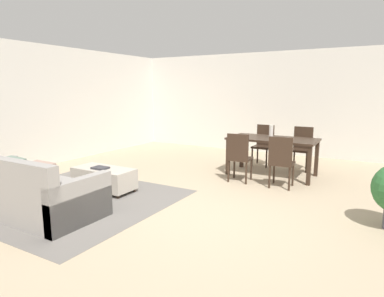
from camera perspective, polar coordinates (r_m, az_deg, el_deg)
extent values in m
plane|color=tan|center=(4.75, 0.94, -10.99)|extent=(10.80, 10.80, 0.00)
cube|color=silver|center=(9.14, 16.56, 7.44)|extent=(9.00, 0.12, 2.70)
cube|color=silver|center=(7.97, -26.76, 6.45)|extent=(0.12, 11.00, 2.70)
cube|color=slate|center=(5.60, -20.12, -8.26)|extent=(3.00, 2.80, 0.01)
cube|color=gray|center=(5.28, -26.20, -7.46)|extent=(2.23, 0.98, 0.42)
cube|color=gray|center=(4.45, -18.69, -8.78)|extent=(0.14, 0.98, 0.62)
cube|color=slate|center=(5.11, -27.82, -3.49)|extent=(0.39, 0.15, 0.39)
cube|color=gray|center=(4.64, -23.94, -4.46)|extent=(0.39, 0.13, 0.39)
cube|color=#B7AD9E|center=(5.85, -14.92, -4.89)|extent=(1.08, 0.50, 0.34)
cylinder|color=#332319|center=(6.38, -16.69, -5.59)|extent=(0.05, 0.05, 0.06)
cylinder|color=#332319|center=(5.73, -9.91, -7.10)|extent=(0.05, 0.05, 0.06)
cylinder|color=#332319|center=(6.13, -19.43, -6.40)|extent=(0.05, 0.05, 0.06)
cylinder|color=#332319|center=(5.44, -12.64, -8.12)|extent=(0.05, 0.05, 0.06)
cube|color=#332319|center=(6.78, 13.72, 1.59)|extent=(1.71, 0.87, 0.04)
cube|color=#332319|center=(7.44, 8.57, -0.45)|extent=(0.07, 0.07, 0.72)
cube|color=#332319|center=(7.03, 20.67, -1.62)|extent=(0.07, 0.07, 0.72)
cube|color=#332319|center=(6.76, 6.23, -1.46)|extent=(0.07, 0.07, 0.72)
cube|color=#332319|center=(6.31, 19.52, -2.84)|extent=(0.07, 0.07, 0.72)
cube|color=#332319|center=(6.28, 8.31, -1.75)|extent=(0.43, 0.43, 0.04)
cube|color=#332319|center=(6.07, 7.87, 0.29)|extent=(0.40, 0.07, 0.47)
cylinder|color=#332319|center=(6.54, 7.29, -3.27)|extent=(0.04, 0.04, 0.41)
cylinder|color=#332319|center=(6.45, 10.16, -3.55)|extent=(0.04, 0.04, 0.41)
cylinder|color=#332319|center=(6.23, 6.30, -3.93)|extent=(0.04, 0.04, 0.41)
cylinder|color=#332319|center=(6.13, 9.31, -4.24)|extent=(0.04, 0.04, 0.41)
cube|color=#332319|center=(6.04, 15.24, -2.48)|extent=(0.42, 0.42, 0.04)
cube|color=#332319|center=(5.82, 15.00, -0.38)|extent=(0.40, 0.06, 0.47)
cylinder|color=#332319|center=(6.29, 13.93, -4.04)|extent=(0.04, 0.04, 0.41)
cylinder|color=#332319|center=(6.23, 16.99, -4.33)|extent=(0.04, 0.04, 0.41)
cylinder|color=#332319|center=(5.97, 13.20, -4.77)|extent=(0.04, 0.04, 0.41)
cylinder|color=#332319|center=(5.90, 16.42, -5.09)|extent=(0.04, 0.04, 0.41)
cube|color=#332319|center=(7.64, 12.01, 0.25)|extent=(0.41, 0.41, 0.04)
cube|color=#332319|center=(7.77, 12.54, 2.29)|extent=(0.40, 0.05, 0.47)
cylinder|color=#332319|center=(7.47, 12.73, -1.76)|extent=(0.04, 0.04, 0.41)
cylinder|color=#332319|center=(7.59, 10.31, -1.50)|extent=(0.04, 0.04, 0.41)
cylinder|color=#332319|center=(7.79, 13.56, -1.32)|extent=(0.04, 0.04, 0.41)
cylinder|color=#332319|center=(7.90, 11.22, -1.07)|extent=(0.04, 0.04, 0.41)
cube|color=#332319|center=(7.44, 18.21, -0.30)|extent=(0.41, 0.41, 0.04)
cube|color=#332319|center=(7.58, 18.63, 1.81)|extent=(0.40, 0.05, 0.47)
cylinder|color=#332319|center=(7.29, 19.10, -2.37)|extent=(0.04, 0.04, 0.41)
cylinder|color=#332319|center=(7.36, 16.52, -2.11)|extent=(0.04, 0.04, 0.41)
cylinder|color=#332319|center=(7.61, 19.66, -1.89)|extent=(0.04, 0.04, 0.41)
cylinder|color=#332319|center=(7.69, 17.18, -1.64)|extent=(0.04, 0.04, 0.41)
cylinder|color=silver|center=(6.79, 13.47, 2.87)|extent=(0.08, 0.08, 0.25)
cube|color=#333338|center=(5.78, -15.53, -3.24)|extent=(0.26, 0.20, 0.03)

